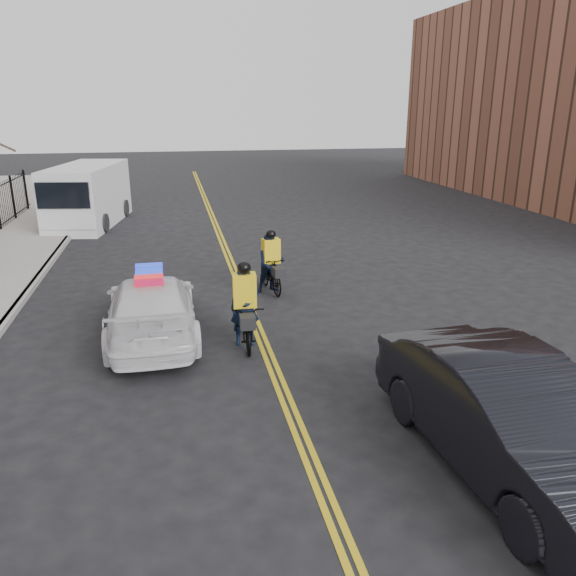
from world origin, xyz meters
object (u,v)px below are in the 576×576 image
at_px(police_cruiser, 152,307).
at_px(cargo_van, 87,196).
at_px(cyclist_far, 271,267).
at_px(dark_sedan, 509,418).
at_px(cyclist_near, 245,316).

bearing_deg(police_cruiser, cargo_van, -78.77).
bearing_deg(cyclist_far, cargo_van, 111.45).
bearing_deg(cargo_van, dark_sedan, -58.07).
distance_m(police_cruiser, cargo_van, 14.08).
xyz_separation_m(police_cruiser, cyclist_near, (2.04, -0.88, -0.05)).
bearing_deg(cyclist_near, police_cruiser, 159.63).
bearing_deg(cyclist_far, police_cruiser, -148.85).
bearing_deg(cyclist_far, dark_sedan, -86.49).
bearing_deg(dark_sedan, cargo_van, 108.44).
xyz_separation_m(dark_sedan, cyclist_far, (-1.90, 8.89, -0.14)).
distance_m(police_cruiser, cyclist_far, 4.23).
bearing_deg(dark_sedan, police_cruiser, 125.71).
bearing_deg(dark_sedan, cyclist_far, 97.96).
bearing_deg(cyclist_far, cyclist_near, -117.27).
bearing_deg(police_cruiser, cyclist_near, 155.12).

